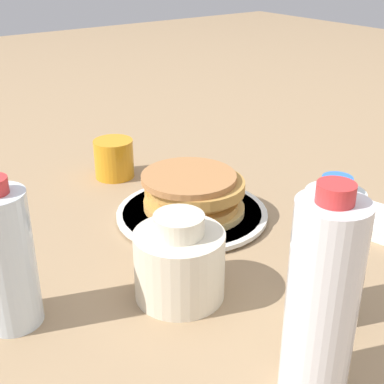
{
  "coord_description": "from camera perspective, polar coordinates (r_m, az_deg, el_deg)",
  "views": [
    {
      "loc": [
        -0.65,
        0.47,
        0.42
      ],
      "look_at": [
        -0.01,
        0.01,
        0.05
      ],
      "focal_mm": 50.0,
      "sensor_mm": 36.0,
      "label": 1
    }
  ],
  "objects": [
    {
      "name": "juice_glass",
      "position": [
        1.04,
        -8.32,
        3.55
      ],
      "size": [
        0.08,
        0.08,
        0.07
      ],
      "color": "orange",
      "rests_on": "ground_plane"
    },
    {
      "name": "water_bottle_near",
      "position": [
        0.65,
        14.29,
        -6.55
      ],
      "size": [
        0.07,
        0.07,
        0.19
      ],
      "color": "silver",
      "rests_on": "ground_plane"
    },
    {
      "name": "plate",
      "position": [
        0.89,
        -0.0,
        -2.33
      ],
      "size": [
        0.25,
        0.25,
        0.01
      ],
      "color": "silver",
      "rests_on": "ground_plane"
    },
    {
      "name": "water_bottle_far",
      "position": [
        0.65,
        -19.32,
        -6.73
      ],
      "size": [
        0.07,
        0.07,
        0.19
      ],
      "color": "silver",
      "rests_on": "ground_plane"
    },
    {
      "name": "pancake_stack",
      "position": [
        0.87,
        0.17,
        -0.13
      ],
      "size": [
        0.17,
        0.17,
        0.07
      ],
      "color": "#DBBA6F",
      "rests_on": "plate"
    },
    {
      "name": "cream_jug",
      "position": [
        0.68,
        -1.36,
        -7.44
      ],
      "size": [
        0.12,
        0.12,
        0.12
      ],
      "color": "beige",
      "rests_on": "ground_plane"
    },
    {
      "name": "napkin",
      "position": [
        0.91,
        18.66,
        -2.86
      ],
      "size": [
        0.14,
        0.12,
        0.02
      ],
      "color": "white",
      "rests_on": "ground_plane"
    },
    {
      "name": "ground_plane",
      "position": [
        0.9,
        -0.1,
        -2.35
      ],
      "size": [
        4.0,
        4.0,
        0.0
      ],
      "primitive_type": "plane",
      "color": "#9E7F5B"
    },
    {
      "name": "water_bottle_mid",
      "position": [
        0.53,
        13.69,
        -11.24
      ],
      "size": [
        0.07,
        0.07,
        0.23
      ],
      "color": "white",
      "rests_on": "ground_plane"
    }
  ]
}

